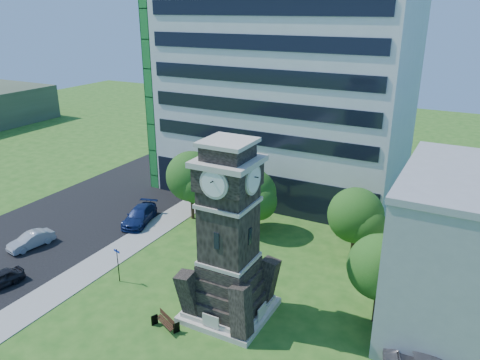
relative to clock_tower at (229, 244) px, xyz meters
The scene contains 13 objects.
ground 6.39m from the clock_tower, 146.32° to the right, with size 160.00×160.00×0.00m, color #255819.
sidewalk 13.88m from the clock_tower, 166.50° to the left, with size 3.00×70.00×0.06m, color gray.
street 21.86m from the clock_tower, behind, with size 14.00×80.00×0.02m, color black.
clock_tower is the anchor object (origin of this frame).
office_tall 26.21m from the clock_tower, 104.57° to the left, with size 26.20×15.11×28.60m.
car_street_mid 20.28m from the clock_tower, behind, with size 1.37×3.94×1.30m, color #A3A6AB.
car_street_north 17.41m from the clock_tower, 150.19° to the left, with size 2.10×5.17×1.50m, color #122050.
park_bench 6.50m from the clock_tower, 130.16° to the right, with size 1.85×0.49×0.96m.
street_sign 9.96m from the clock_tower, behind, with size 0.66×0.07×2.76m.
tree_nw 15.69m from the clock_tower, 132.28° to the left, with size 5.36×4.87×6.85m.
tree_nc 12.68m from the clock_tower, 109.63° to the left, with size 5.01×4.56×6.03m.
tree_ne 12.72m from the clock_tower, 64.53° to the left, with size 4.99×4.53×6.12m.
tree_east 9.83m from the clock_tower, 22.03° to the left, with size 4.66×4.24×6.29m.
Camera 1 is at (16.22, -21.39, 19.67)m, focal length 35.00 mm.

